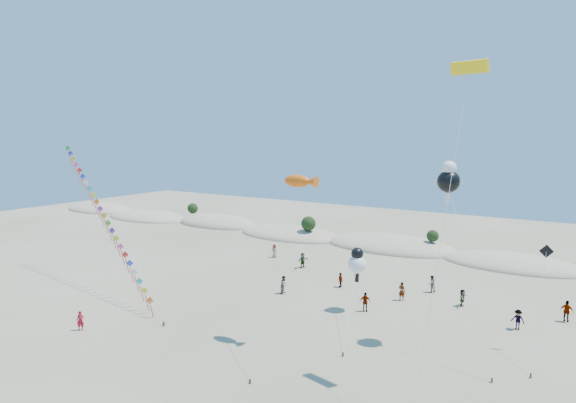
{
  "coord_description": "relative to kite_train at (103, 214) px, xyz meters",
  "views": [
    {
      "loc": [
        23.03,
        -18.38,
        15.46
      ],
      "look_at": [
        2.78,
        14.0,
        10.28
      ],
      "focal_mm": 30.0,
      "sensor_mm": 36.0,
      "label": 1
    }
  ],
  "objects": [
    {
      "name": "cartoon_kite_high",
      "position": [
        33.15,
        4.83,
        4.76
      ],
      "size": [
        5.42,
        5.62,
        13.71
      ],
      "color": "#3F2D1E",
      "rests_on": "ground"
    },
    {
      "name": "parafoil_kite",
      "position": [
        35.26,
        -0.33,
        11.59
      ],
      "size": [
        2.33,
        10.9,
        19.99
      ],
      "color": "#3F2D1E",
      "rests_on": "ground"
    },
    {
      "name": "kite_train",
      "position": [
        0.0,
        0.0,
        0.0
      ],
      "size": [
        24.54,
        8.44,
        15.17
      ],
      "color": "#3F2D1E",
      "rests_on": "ground"
    },
    {
      "name": "ground",
      "position": [
        18.71,
        -12.66,
        -7.62
      ],
      "size": [
        160.0,
        160.0,
        0.0
      ],
      "primitive_type": "plane",
      "color": "#7D7156",
      "rests_on": "ground"
    },
    {
      "name": "dune_ridge",
      "position": [
        19.77,
        32.48,
        -7.5
      ],
      "size": [
        145.3,
        11.49,
        5.57
      ],
      "color": "tan",
      "rests_on": "ground"
    },
    {
      "name": "flyer_foreground",
      "position": [
        8.04,
        -8.59,
        -6.82
      ],
      "size": [
        0.69,
        0.66,
        1.59
      ],
      "primitive_type": "imported",
      "rotation": [
        0.0,
        0.0,
        0.69
      ],
      "color": "#AC0D1F",
      "rests_on": "ground"
    },
    {
      "name": "dark_kite",
      "position": [
        39.6,
        6.05,
        -2.1
      ],
      "size": [
        0.96,
        5.53,
        7.79
      ],
      "color": "#3F2D1E",
      "rests_on": "ground"
    },
    {
      "name": "cartoon_kite_low",
      "position": [
        24.93,
        7.4,
        -3.22
      ],
      "size": [
        3.87,
        9.9,
        5.72
      ],
      "color": "#3F2D1E",
      "rests_on": "ground"
    },
    {
      "name": "beachgoers",
      "position": [
        25.12,
        13.18,
        -6.76
      ],
      "size": [
        33.87,
        12.57,
        1.82
      ],
      "color": "slate",
      "rests_on": "ground"
    },
    {
      "name": "fish_kite",
      "position": [
        23.77,
        -0.58,
        4.53
      ],
      "size": [
        2.71,
        8.13,
        12.66
      ],
      "color": "#3F2D1E",
      "rests_on": "ground"
    }
  ]
}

